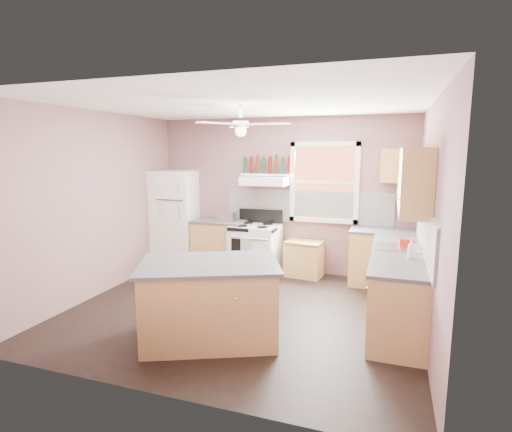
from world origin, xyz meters
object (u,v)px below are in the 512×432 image
(island, at_px, (210,303))
(toaster, at_px, (227,217))
(stove, at_px, (255,250))
(cart, at_px, (304,259))
(refrigerator, at_px, (175,219))

(island, bearing_deg, toaster, 84.39)
(island, bearing_deg, stove, 73.11)
(stove, distance_m, cart, 0.85)
(cart, xyz_separation_m, island, (-0.53, -2.62, 0.12))
(refrigerator, xyz_separation_m, stove, (1.59, -0.05, -0.46))
(cart, bearing_deg, refrigerator, -170.65)
(toaster, xyz_separation_m, cart, (1.34, 0.17, -0.68))
(cart, bearing_deg, stove, -163.43)
(refrigerator, bearing_deg, island, -59.92)
(toaster, distance_m, island, 2.65)
(toaster, bearing_deg, stove, 10.82)
(stove, bearing_deg, refrigerator, -178.53)
(stove, bearing_deg, island, -79.90)
(toaster, xyz_separation_m, stove, (0.51, 0.03, -0.56))
(refrigerator, xyz_separation_m, toaster, (1.08, -0.08, 0.10))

